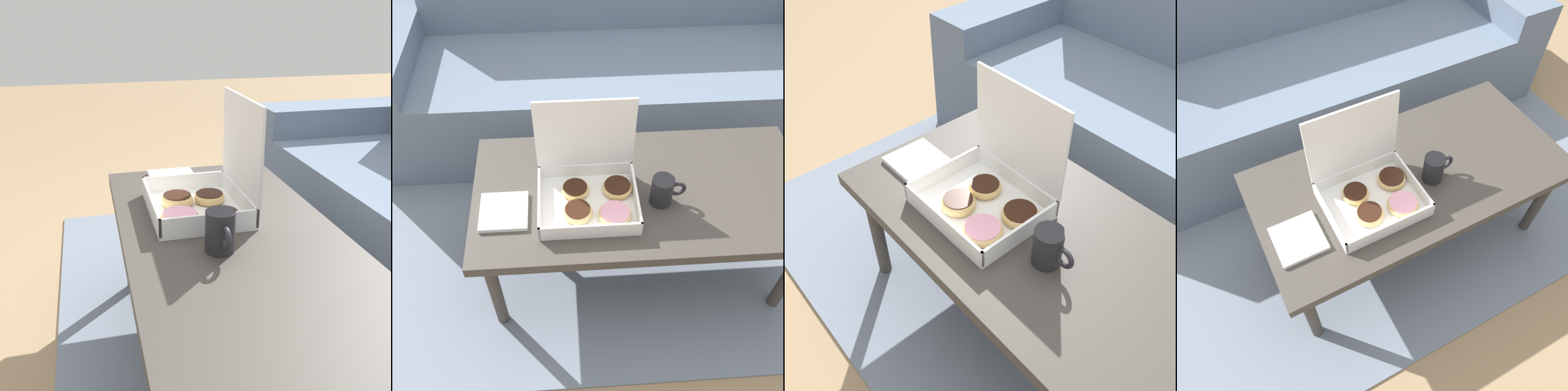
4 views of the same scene
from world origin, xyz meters
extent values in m
plane|color=#937756|center=(0.00, 0.00, 0.00)|extent=(12.00, 12.00, 0.00)
cube|color=slate|center=(0.00, 0.30, 0.01)|extent=(2.47, 1.90, 0.01)
cube|color=slate|center=(-1.05, 0.76, 0.29)|extent=(0.24, 0.82, 0.58)
cube|color=#3D3833|center=(0.00, -0.14, 0.44)|extent=(1.17, 0.59, 0.04)
cylinder|color=#3D3833|center=(-0.53, -0.37, 0.21)|extent=(0.04, 0.04, 0.42)
cylinder|color=#3D3833|center=(-0.53, 0.09, 0.21)|extent=(0.04, 0.04, 0.42)
cube|color=white|center=(-0.19, -0.20, 0.47)|extent=(0.33, 0.27, 0.01)
cube|color=white|center=(-0.19, -0.34, 0.50)|extent=(0.33, 0.01, 0.05)
cube|color=white|center=(-0.19, -0.07, 0.50)|extent=(0.33, 0.01, 0.05)
cube|color=white|center=(-0.35, -0.20, 0.50)|extent=(0.01, 0.27, 0.05)
cube|color=white|center=(-0.03, -0.20, 0.50)|extent=(0.01, 0.27, 0.05)
cube|color=white|center=(-0.19, -0.07, 0.66)|extent=(0.33, 0.01, 0.27)
torus|color=#E5BC75|center=(-0.23, -0.15, 0.49)|extent=(0.10, 0.10, 0.03)
cylinder|color=black|center=(-0.23, -0.15, 0.49)|extent=(0.08, 0.08, 0.01)
torus|color=#E5BC75|center=(-0.23, -0.25, 0.49)|extent=(0.10, 0.10, 0.03)
cylinder|color=black|center=(-0.23, -0.25, 0.50)|extent=(0.08, 0.08, 0.02)
torus|color=#E5BC75|center=(-0.09, -0.15, 0.49)|extent=(0.10, 0.10, 0.03)
cylinder|color=black|center=(-0.09, -0.15, 0.50)|extent=(0.09, 0.09, 0.01)
torus|color=#E5BC75|center=(-0.11, -0.27, 0.49)|extent=(0.11, 0.11, 0.03)
cylinder|color=pink|center=(-0.11, -0.27, 0.50)|extent=(0.09, 0.09, 0.01)
cylinder|color=#232328|center=(0.06, -0.20, 0.52)|extent=(0.07, 0.07, 0.11)
torus|color=#232328|center=(0.11, -0.20, 0.52)|extent=(0.06, 0.01, 0.06)
cube|color=white|center=(-0.47, -0.22, 0.47)|extent=(0.16, 0.16, 0.02)
camera|label=1|loc=(1.01, -0.49, 1.02)|focal=42.00mm
camera|label=2|loc=(-0.26, -1.19, 1.65)|focal=42.00mm
camera|label=3|loc=(0.49, -0.80, 1.36)|focal=42.00mm
camera|label=4|loc=(-0.54, -0.87, 1.56)|focal=35.00mm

